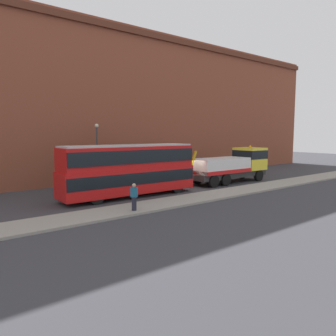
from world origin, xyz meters
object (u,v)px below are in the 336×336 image
Objects in this scene: double_decker_bus at (130,168)px; pedestrian_onlooker at (134,197)px; street_lamp at (97,149)px; recovery_tow_truck at (232,165)px.

pedestrian_onlooker is at bearing -117.60° from double_decker_bus.
recovery_tow_truck is at bearing -28.01° from street_lamp.
street_lamp reaches higher than pedestrian_onlooker.
street_lamp is at bearing 88.33° from double_decker_bus.
recovery_tow_truck is at bearing -10.19° from pedestrian_onlooker.
pedestrian_onlooker is at bearing -103.92° from street_lamp.
recovery_tow_truck is 15.18m from pedestrian_onlooker.
double_decker_bus is (-12.00, 0.00, 0.47)m from recovery_tow_truck.
recovery_tow_truck is 1.74× the size of street_lamp.
double_decker_bus is at bearing -92.17° from street_lamp.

